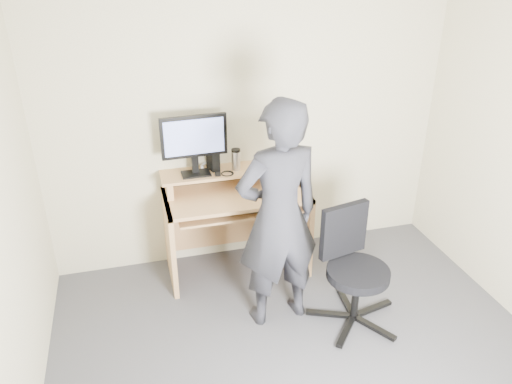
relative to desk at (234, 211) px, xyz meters
name	(u,v)px	position (x,y,z in m)	size (l,w,h in m)	color
back_wall	(250,124)	(0.20, 0.22, 0.70)	(3.50, 0.02, 2.50)	beige
desk	(234,211)	(0.00, 0.00, 0.00)	(1.20, 0.60, 0.91)	tan
monitor	(194,140)	(-0.31, 0.04, 0.67)	(0.54, 0.15, 0.51)	black
external_drive	(213,158)	(-0.15, 0.12, 0.46)	(0.07, 0.13, 0.20)	black
travel_mug	(236,161)	(0.04, 0.06, 0.45)	(0.07, 0.07, 0.17)	#B2B2B7
smartphone	(272,166)	(0.35, 0.05, 0.37)	(0.07, 0.13, 0.01)	black
charger	(218,174)	(-0.14, -0.03, 0.38)	(0.04, 0.04, 0.04)	black
headphones	(210,167)	(-0.17, 0.15, 0.37)	(0.16, 0.16, 0.02)	silver
keyboard	(238,208)	(-0.01, -0.17, 0.12)	(0.46, 0.18, 0.03)	black
mouse	(274,193)	(0.30, -0.18, 0.22)	(0.10, 0.06, 0.04)	black
office_chair	(353,263)	(0.69, -0.93, -0.06)	(0.71, 0.69, 0.89)	black
person	(278,217)	(0.15, -0.77, 0.33)	(0.64, 0.42, 1.76)	black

